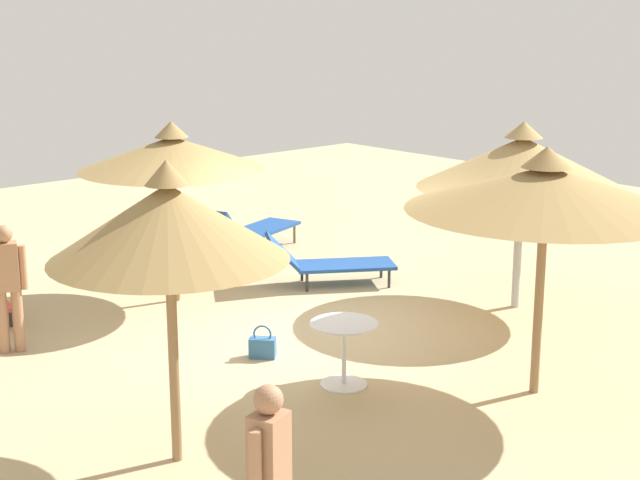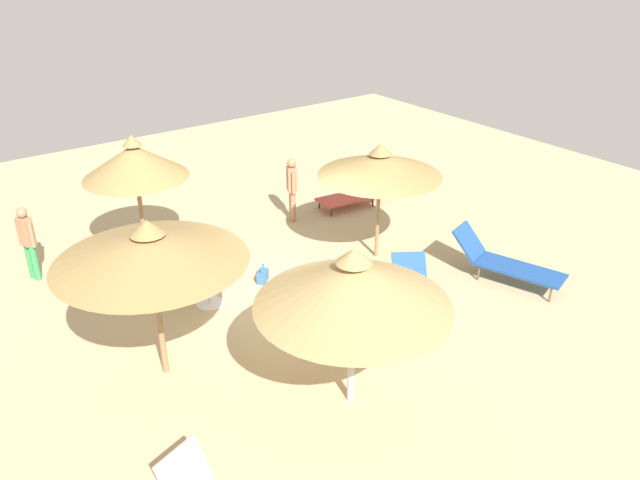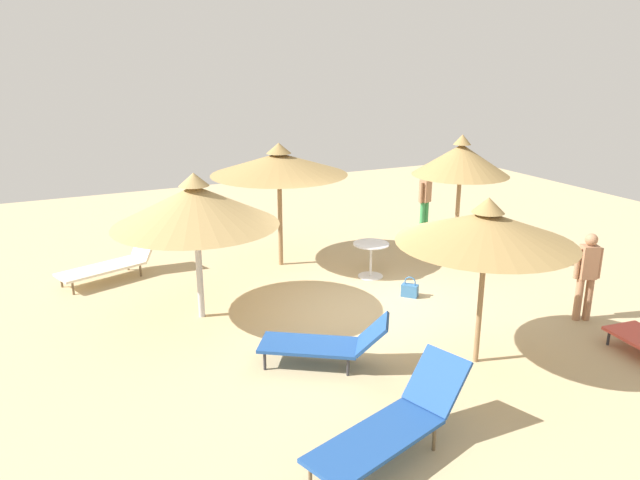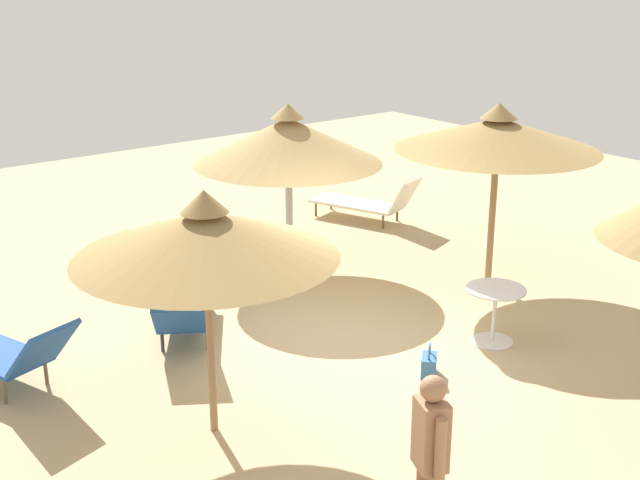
% 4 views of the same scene
% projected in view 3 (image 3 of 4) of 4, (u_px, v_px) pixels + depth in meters
% --- Properties ---
extents(ground, '(24.00, 24.00, 0.10)m').
position_uv_depth(ground, '(364.00, 316.00, 10.81)').
color(ground, tan).
extents(parasol_umbrella_edge, '(2.11, 2.11, 2.78)m').
position_uv_depth(parasol_umbrella_edge, '(461.00, 160.00, 13.10)').
color(parasol_umbrella_edge, olive).
rests_on(parasol_umbrella_edge, ground).
extents(parasol_umbrella_back, '(2.56, 2.56, 2.53)m').
position_uv_depth(parasol_umbrella_back, '(487.00, 228.00, 8.50)').
color(parasol_umbrella_back, olive).
rests_on(parasol_umbrella_back, ground).
extents(parasol_umbrella_front, '(2.81, 2.81, 2.57)m').
position_uv_depth(parasol_umbrella_front, '(195.00, 205.00, 10.08)').
color(parasol_umbrella_front, '#B2B2B7').
rests_on(parasol_umbrella_front, ground).
extents(parasol_umbrella_near_right, '(2.89, 2.89, 2.67)m').
position_uv_depth(parasol_umbrella_near_right, '(279.00, 164.00, 12.64)').
color(parasol_umbrella_near_right, olive).
rests_on(parasol_umbrella_near_right, ground).
extents(lounge_chair_far_right, '(1.27, 2.13, 0.91)m').
position_uv_depth(lounge_chair_far_right, '(114.00, 261.00, 12.37)').
color(lounge_chair_far_right, silver).
rests_on(lounge_chair_far_right, ground).
extents(lounge_chair_near_left, '(1.30, 2.32, 0.94)m').
position_uv_depth(lounge_chair_near_left, '(394.00, 422.00, 6.87)').
color(lounge_chair_near_left, '#1E478C').
rests_on(lounge_chair_near_left, ground).
extents(lounge_chair_center, '(1.59, 1.94, 0.78)m').
position_uv_depth(lounge_chair_center, '(327.00, 342.00, 8.90)').
color(lounge_chair_center, '#1E478C').
rests_on(lounge_chair_center, ground).
extents(person_standing_edge, '(0.31, 0.44, 1.56)m').
position_uv_depth(person_standing_edge, '(587.00, 272.00, 10.28)').
color(person_standing_edge, '#A57554').
rests_on(person_standing_edge, ground).
extents(person_standing_back, '(0.29, 0.43, 1.56)m').
position_uv_depth(person_standing_back, '(425.00, 198.00, 15.59)').
color(person_standing_back, '#338C4C').
rests_on(person_standing_back, ground).
extents(handbag, '(0.34, 0.33, 0.40)m').
position_uv_depth(handbag, '(410.00, 290.00, 11.50)').
color(handbag, '#336699').
rests_on(handbag, ground).
extents(side_table_round, '(0.74, 0.74, 0.72)m').
position_uv_depth(side_table_round, '(371.00, 254.00, 12.42)').
color(side_table_round, silver).
rests_on(side_table_round, ground).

